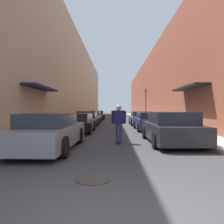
# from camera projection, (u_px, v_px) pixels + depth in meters

# --- Properties ---
(ground) EXTENTS (148.33, 148.33, 0.00)m
(ground) POSITION_uv_depth(u_px,v_px,m) (115.00, 120.00, 29.60)
(ground) COLOR #38383A
(curb_strip_left) EXTENTS (1.80, 67.42, 0.12)m
(curb_strip_left) POSITION_uv_depth(u_px,v_px,m) (88.00, 118.00, 36.39)
(curb_strip_left) COLOR #A3A099
(curb_strip_left) RESTS_ON ground
(curb_strip_right) EXTENTS (1.80, 67.42, 0.12)m
(curb_strip_right) POSITION_uv_depth(u_px,v_px,m) (141.00, 118.00, 36.29)
(curb_strip_right) COLOR #A3A099
(curb_strip_right) RESTS_ON ground
(building_row_left) EXTENTS (4.90, 67.42, 12.65)m
(building_row_left) POSITION_uv_depth(u_px,v_px,m) (71.00, 80.00, 36.33)
(building_row_left) COLOR tan
(building_row_left) RESTS_ON ground
(building_row_right) EXTENTS (4.90, 67.42, 9.92)m
(building_row_right) POSITION_uv_depth(u_px,v_px,m) (158.00, 88.00, 36.19)
(building_row_right) COLOR brown
(building_row_right) RESTS_ON ground
(parked_car_left_0) EXTENTS (1.89, 4.82, 1.33)m
(parked_car_left_0) POSITION_uv_depth(u_px,v_px,m) (50.00, 132.00, 7.99)
(parked_car_left_0) COLOR gray
(parked_car_left_0) RESTS_ON ground
(parked_car_left_1) EXTENTS (1.88, 4.51, 1.23)m
(parked_car_left_1) POSITION_uv_depth(u_px,v_px,m) (79.00, 123.00, 14.01)
(parked_car_left_1) COLOR black
(parked_car_left_1) RESTS_ON ground
(parked_car_left_2) EXTENTS (1.94, 4.68, 1.31)m
(parked_car_left_2) POSITION_uv_depth(u_px,v_px,m) (87.00, 119.00, 19.45)
(parked_car_left_2) COLOR black
(parked_car_left_2) RESTS_ON ground
(parked_car_left_3) EXTENTS (2.05, 4.65, 1.26)m
(parked_car_left_3) POSITION_uv_depth(u_px,v_px,m) (92.00, 117.00, 24.79)
(parked_car_left_3) COLOR #515459
(parked_car_left_3) RESTS_ON ground
(parked_car_left_4) EXTENTS (1.94, 4.53, 1.28)m
(parked_car_left_4) POSITION_uv_depth(u_px,v_px,m) (98.00, 115.00, 30.86)
(parked_car_left_4) COLOR black
(parked_car_left_4) RESTS_ON ground
(parked_car_right_0) EXTENTS (2.05, 4.66, 1.37)m
(parked_car_right_0) POSITION_uv_depth(u_px,v_px,m) (171.00, 128.00, 9.50)
(parked_car_right_0) COLOR #232326
(parked_car_right_0) RESTS_ON ground
(parked_car_right_1) EXTENTS (2.05, 4.36, 1.26)m
(parked_car_right_1) POSITION_uv_depth(u_px,v_px,m) (150.00, 122.00, 15.31)
(parked_car_right_1) COLOR navy
(parked_car_right_1) RESTS_ON ground
(parked_car_right_2) EXTENTS (1.95, 4.23, 1.27)m
(parked_car_right_2) POSITION_uv_depth(u_px,v_px,m) (140.00, 118.00, 20.49)
(parked_car_right_2) COLOR gray
(parked_car_right_2) RESTS_ON ground
(skateboarder) EXTENTS (0.64, 0.78, 1.67)m
(skateboarder) POSITION_uv_depth(u_px,v_px,m) (119.00, 120.00, 9.51)
(skateboarder) COLOR black
(skateboarder) RESTS_ON ground
(manhole_cover) EXTENTS (0.70, 0.70, 0.02)m
(manhole_cover) POSITION_uv_depth(u_px,v_px,m) (93.00, 180.00, 4.55)
(manhole_cover) COLOR #332D28
(manhole_cover) RESTS_ON ground
(traffic_light) EXTENTS (0.16, 0.22, 3.82)m
(traffic_light) POSITION_uv_depth(u_px,v_px,m) (146.00, 101.00, 26.60)
(traffic_light) COLOR #2D2D2D
(traffic_light) RESTS_ON curb_strip_right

